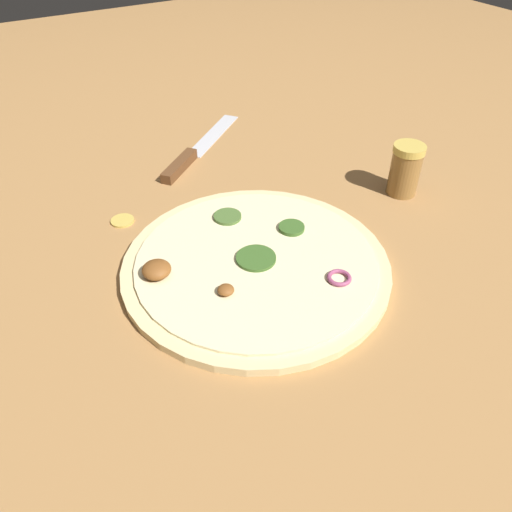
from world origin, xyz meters
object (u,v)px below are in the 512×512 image
pizza (255,264)px  loose_cap (122,220)px  spice_jar (405,169)px  knife (190,156)px

pizza → loose_cap: size_ratio=10.23×
spice_jar → loose_cap: spice_jar is taller
loose_cap → knife: bearing=126.3°
pizza → loose_cap: 0.24m
knife → loose_cap: size_ratio=6.88×
pizza → loose_cap: pizza is taller
spice_jar → knife: bearing=-137.9°
knife → spice_jar: (0.29, 0.26, 0.04)m
pizza → spice_jar: size_ratio=4.23×
loose_cap → spice_jar: bearing=70.1°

